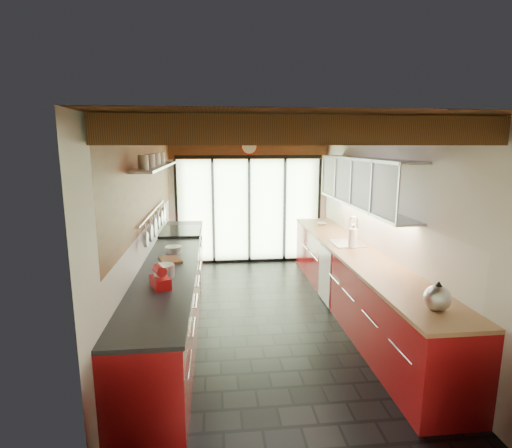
% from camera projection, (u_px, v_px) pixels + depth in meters
% --- Properties ---
extents(ground, '(5.50, 5.50, 0.00)m').
position_uv_depth(ground, '(266.00, 316.00, 5.64)').
color(ground, black).
rests_on(ground, ground).
extents(room_shell, '(5.50, 5.50, 5.50)m').
position_uv_depth(room_shell, '(267.00, 200.00, 5.32)').
color(room_shell, silver).
rests_on(room_shell, ground).
extents(ceiling_beams, '(3.14, 5.06, 4.90)m').
position_uv_depth(ceiling_beams, '(264.00, 139.00, 5.53)').
color(ceiling_beams, '#593316').
rests_on(ceiling_beams, ground).
extents(glass_door, '(2.95, 0.10, 2.90)m').
position_uv_depth(glass_door, '(249.00, 182.00, 7.95)').
color(glass_door, '#C6EAAD').
rests_on(glass_door, ground).
extents(left_counter, '(0.68, 5.00, 0.92)m').
position_uv_depth(left_counter, '(173.00, 288.00, 5.42)').
color(left_counter, maroon).
rests_on(left_counter, ground).
extents(range_stove, '(0.66, 0.90, 0.97)m').
position_uv_depth(range_stove, '(182.00, 258.00, 6.83)').
color(range_stove, silver).
rests_on(range_stove, ground).
extents(right_counter, '(0.68, 5.00, 0.92)m').
position_uv_depth(right_counter, '(355.00, 282.00, 5.68)').
color(right_counter, maroon).
rests_on(right_counter, ground).
extents(sink_assembly, '(0.45, 0.52, 0.43)m').
position_uv_depth(sink_assembly, '(348.00, 241.00, 5.98)').
color(sink_assembly, silver).
rests_on(sink_assembly, right_counter).
extents(upper_cabinets_right, '(0.34, 3.00, 3.00)m').
position_uv_depth(upper_cabinets_right, '(363.00, 182.00, 5.72)').
color(upper_cabinets_right, silver).
rests_on(upper_cabinets_right, ground).
extents(left_wall_fixtures, '(0.28, 2.60, 0.96)m').
position_uv_depth(left_wall_fixtures, '(157.00, 188.00, 5.39)').
color(left_wall_fixtures, silver).
rests_on(left_wall_fixtures, ground).
extents(stand_mixer, '(0.25, 0.31, 0.25)m').
position_uv_depth(stand_mixer, '(160.00, 278.00, 4.13)').
color(stand_mixer, red).
rests_on(stand_mixer, left_counter).
extents(pot_large, '(0.27, 0.27, 0.14)m').
position_uv_depth(pot_large, '(164.00, 271.00, 4.47)').
color(pot_large, silver).
rests_on(pot_large, left_counter).
extents(pot_small, '(0.25, 0.25, 0.09)m').
position_uv_depth(pot_small, '(174.00, 249.00, 5.48)').
color(pot_small, silver).
rests_on(pot_small, left_counter).
extents(cutting_board, '(0.34, 0.40, 0.03)m').
position_uv_depth(cutting_board, '(170.00, 260.00, 5.08)').
color(cutting_board, brown).
rests_on(cutting_board, left_counter).
extents(kettle, '(0.27, 0.31, 0.28)m').
position_uv_depth(kettle, '(437.00, 297.00, 3.56)').
color(kettle, silver).
rests_on(kettle, right_counter).
extents(paper_towel, '(0.14, 0.14, 0.33)m').
position_uv_depth(paper_towel, '(353.00, 238.00, 5.72)').
color(paper_towel, white).
rests_on(paper_towel, right_counter).
extents(soap_bottle, '(0.09, 0.09, 0.19)m').
position_uv_depth(soap_bottle, '(352.00, 241.00, 5.74)').
color(soap_bottle, silver).
rests_on(soap_bottle, right_counter).
extents(bowl, '(0.22, 0.22, 0.05)m').
position_uv_depth(bowl, '(322.00, 224.00, 7.38)').
color(bowl, silver).
rests_on(bowl, right_counter).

